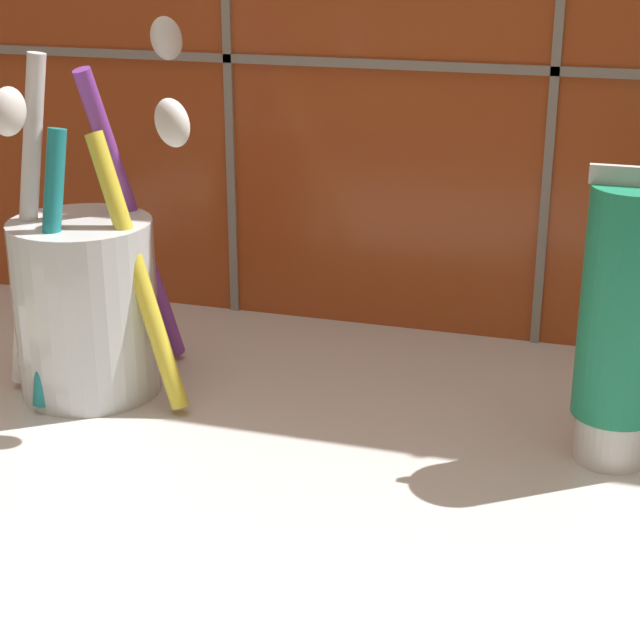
% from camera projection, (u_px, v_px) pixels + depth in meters
% --- Properties ---
extents(sink_counter, '(0.74, 0.37, 0.02)m').
position_uv_depth(sink_counter, '(444.00, 506.00, 0.46)').
color(sink_counter, silver).
rests_on(sink_counter, ground).
extents(toothbrush_cup, '(0.12, 0.11, 0.19)m').
position_uv_depth(toothbrush_cup, '(86.00, 294.00, 0.54)').
color(toothbrush_cup, silver).
rests_on(toothbrush_cup, sink_counter).
extents(toothpaste_tube, '(0.04, 0.04, 0.13)m').
position_uv_depth(toothpaste_tube, '(624.00, 322.00, 0.46)').
color(toothpaste_tube, white).
rests_on(toothpaste_tube, sink_counter).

